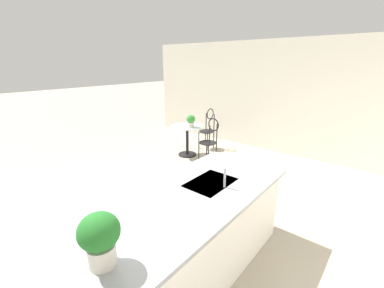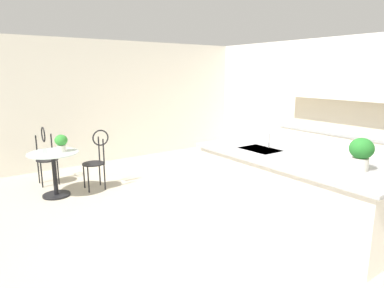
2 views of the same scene
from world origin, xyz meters
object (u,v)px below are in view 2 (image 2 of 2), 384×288
at_px(potted_plant_on_table, 61,142).
at_px(potted_plant_counter_far, 361,152).
at_px(chair_by_island, 96,157).
at_px(bistro_table, 54,170).
at_px(chair_near_window, 46,153).

distance_m(potted_plant_on_table, potted_plant_counter_far, 4.37).
distance_m(chair_by_island, potted_plant_on_table, 0.65).
height_order(bistro_table, chair_by_island, chair_by_island).
bearing_deg(bistro_table, potted_plant_on_table, 78.88).
distance_m(bistro_table, potted_plant_on_table, 0.48).
bearing_deg(chair_near_window, potted_plant_on_table, 6.15).
bearing_deg(potted_plant_on_table, bistro_table, -101.12).
xyz_separation_m(chair_near_window, potted_plant_on_table, (0.80, 0.09, 0.33)).
relative_size(chair_by_island, potted_plant_counter_far, 2.78).
xyz_separation_m(bistro_table, potted_plant_counter_far, (3.72, 2.46, 0.69)).
relative_size(bistro_table, potted_plant_counter_far, 2.13).
bearing_deg(chair_by_island, potted_plant_on_table, -91.58).
height_order(chair_by_island, potted_plant_counter_far, potted_plant_counter_far).
xyz_separation_m(bistro_table, chair_near_window, (-0.77, 0.05, 0.13)).
height_order(potted_plant_on_table, potted_plant_counter_far, potted_plant_counter_far).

